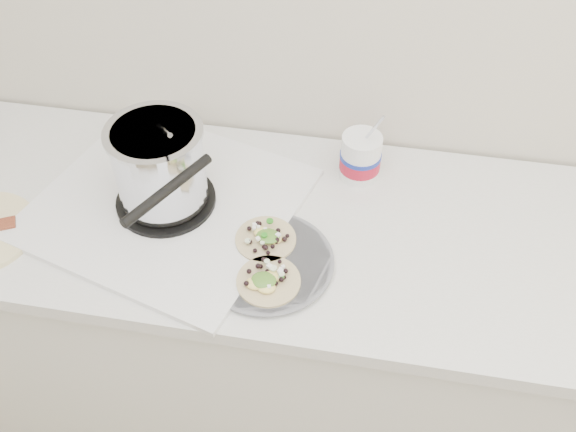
# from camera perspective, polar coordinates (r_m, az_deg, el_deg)

# --- Properties ---
(counter) EXTENTS (2.44, 0.66, 0.90)m
(counter) POSITION_cam_1_polar(r_m,az_deg,el_deg) (1.89, 5.85, -10.25)
(counter) COLOR silver
(counter) RESTS_ON ground
(stove) EXTENTS (0.72, 0.69, 0.28)m
(stove) POSITION_cam_1_polar(r_m,az_deg,el_deg) (1.54, -11.14, 3.31)
(stove) COLOR silver
(stove) RESTS_ON counter
(taco_plate) EXTENTS (0.30, 0.30, 0.04)m
(taco_plate) POSITION_cam_1_polar(r_m,az_deg,el_deg) (1.44, -1.88, -3.87)
(taco_plate) COLOR slate
(taco_plate) RESTS_ON counter
(tub) EXTENTS (0.10, 0.10, 0.23)m
(tub) POSITION_cam_1_polar(r_m,az_deg,el_deg) (1.62, 6.57, 5.45)
(tub) COLOR white
(tub) RESTS_ON counter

